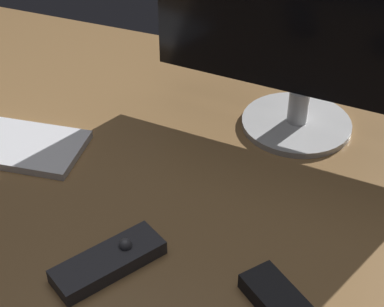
% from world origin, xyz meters
% --- Properties ---
extents(desk, '(1.40, 0.84, 0.02)m').
position_xyz_m(desk, '(0.00, 0.00, 0.01)').
color(desk, olive).
rests_on(desk, ground).
extents(monitor, '(0.55, 0.20, 0.46)m').
position_xyz_m(monitor, '(0.16, 0.17, 0.26)').
color(monitor, '#BBBBBB').
rests_on(monitor, desk).
extents(media_remote, '(0.13, 0.17, 0.03)m').
position_xyz_m(media_remote, '(-0.00, -0.26, 0.03)').
color(media_remote, '#2D2D33').
rests_on(media_remote, desk).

